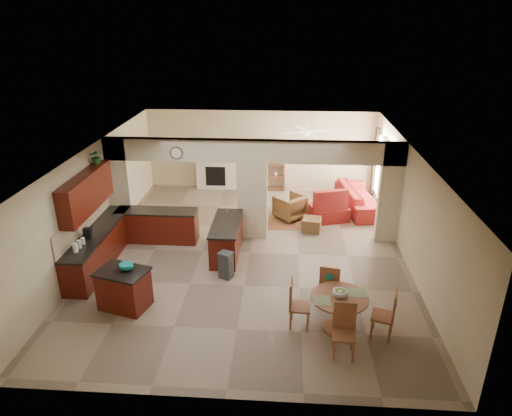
# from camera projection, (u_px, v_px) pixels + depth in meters

# --- Properties ---
(floor) EXTENTS (10.00, 10.00, 0.00)m
(floor) POSITION_uv_depth(u_px,v_px,m) (250.00, 253.00, 12.06)
(floor) COLOR gray
(floor) RESTS_ON ground
(ceiling) EXTENTS (10.00, 10.00, 0.00)m
(ceiling) POSITION_uv_depth(u_px,v_px,m) (249.00, 150.00, 10.97)
(ceiling) COLOR white
(ceiling) RESTS_ON wall_back
(wall_back) EXTENTS (8.00, 0.00, 8.00)m
(wall_back) POSITION_uv_depth(u_px,v_px,m) (261.00, 150.00, 16.11)
(wall_back) COLOR beige
(wall_back) RESTS_ON floor
(wall_front) EXTENTS (8.00, 0.00, 8.00)m
(wall_front) POSITION_uv_depth(u_px,v_px,m) (223.00, 329.00, 6.92)
(wall_front) COLOR beige
(wall_front) RESTS_ON floor
(wall_left) EXTENTS (0.00, 10.00, 10.00)m
(wall_left) POSITION_uv_depth(u_px,v_px,m) (95.00, 200.00, 11.76)
(wall_left) COLOR beige
(wall_left) RESTS_ON floor
(wall_right) EXTENTS (0.00, 10.00, 10.00)m
(wall_right) POSITION_uv_depth(u_px,v_px,m) (411.00, 208.00, 11.27)
(wall_right) COLOR beige
(wall_right) RESTS_ON floor
(partition_left_pier) EXTENTS (0.60, 0.25, 2.80)m
(partition_left_pier) POSITION_uv_depth(u_px,v_px,m) (120.00, 187.00, 12.66)
(partition_left_pier) COLOR beige
(partition_left_pier) RESTS_ON floor
(partition_center_pier) EXTENTS (0.80, 0.25, 2.20)m
(partition_center_pier) POSITION_uv_depth(u_px,v_px,m) (253.00, 200.00, 12.55)
(partition_center_pier) COLOR beige
(partition_center_pier) RESTS_ON floor
(partition_right_pier) EXTENTS (0.60, 0.25, 2.80)m
(partition_right_pier) POSITION_uv_depth(u_px,v_px,m) (390.00, 193.00, 12.20)
(partition_right_pier) COLOR beige
(partition_right_pier) RESTS_ON floor
(partition_header) EXTENTS (8.00, 0.25, 0.60)m
(partition_header) POSITION_uv_depth(u_px,v_px,m) (252.00, 151.00, 12.01)
(partition_header) COLOR beige
(partition_header) RESTS_ON partition_center_pier
(kitchen_counter) EXTENTS (2.52, 3.29, 1.48)m
(kitchen_counter) POSITION_uv_depth(u_px,v_px,m) (124.00, 238.00, 11.85)
(kitchen_counter) COLOR #411007
(kitchen_counter) RESTS_ON floor
(upper_cabinets) EXTENTS (0.35, 2.40, 0.90)m
(upper_cabinets) POSITION_uv_depth(u_px,v_px,m) (86.00, 192.00, 10.81)
(upper_cabinets) COLOR #411007
(upper_cabinets) RESTS_ON wall_left
(peninsula) EXTENTS (0.70, 1.85, 0.91)m
(peninsula) POSITION_uv_depth(u_px,v_px,m) (226.00, 239.00, 11.81)
(peninsula) COLOR #411007
(peninsula) RESTS_ON floor
(wall_clock) EXTENTS (0.34, 0.03, 0.34)m
(wall_clock) POSITION_uv_depth(u_px,v_px,m) (176.00, 153.00, 12.01)
(wall_clock) COLOR #513A1B
(wall_clock) RESTS_ON partition_header
(rug) EXTENTS (1.60, 1.30, 0.01)m
(rug) POSITION_uv_depth(u_px,v_px,m) (294.00, 221.00, 13.91)
(rug) COLOR brown
(rug) RESTS_ON floor
(fireplace) EXTENTS (1.60, 0.35, 1.20)m
(fireplace) POSITION_uv_depth(u_px,v_px,m) (216.00, 172.00, 16.36)
(fireplace) COLOR silver
(fireplace) RESTS_ON floor
(shelving_unit) EXTENTS (1.00, 0.32, 1.80)m
(shelving_unit) POSITION_uv_depth(u_px,v_px,m) (270.00, 166.00, 16.12)
(shelving_unit) COLOR #985534
(shelving_unit) RESTS_ON floor
(window_a) EXTENTS (0.02, 0.90, 1.90)m
(window_a) POSITION_uv_depth(u_px,v_px,m) (390.00, 184.00, 13.46)
(window_a) COLOR white
(window_a) RESTS_ON wall_right
(window_b) EXTENTS (0.02, 0.90, 1.90)m
(window_b) POSITION_uv_depth(u_px,v_px,m) (379.00, 167.00, 15.02)
(window_b) COLOR white
(window_b) RESTS_ON wall_right
(glazed_door) EXTENTS (0.02, 0.70, 2.10)m
(glazed_door) POSITION_uv_depth(u_px,v_px,m) (384.00, 179.00, 14.30)
(glazed_door) COLOR white
(glazed_door) RESTS_ON wall_right
(drape_a_left) EXTENTS (0.10, 0.28, 2.30)m
(drape_a_left) POSITION_uv_depth(u_px,v_px,m) (392.00, 191.00, 12.91)
(drape_a_left) COLOR #44261B
(drape_a_left) RESTS_ON wall_right
(drape_a_right) EXTENTS (0.10, 0.28, 2.30)m
(drape_a_right) POSITION_uv_depth(u_px,v_px,m) (384.00, 177.00, 14.01)
(drape_a_right) COLOR #44261B
(drape_a_right) RESTS_ON wall_right
(drape_b_left) EXTENTS (0.10, 0.28, 2.30)m
(drape_b_left) POSITION_uv_depth(u_px,v_px,m) (381.00, 172.00, 14.47)
(drape_b_left) COLOR #44261B
(drape_b_left) RESTS_ON wall_right
(drape_b_right) EXTENTS (0.10, 0.28, 2.30)m
(drape_b_right) POSITION_uv_depth(u_px,v_px,m) (375.00, 161.00, 15.58)
(drape_b_right) COLOR #44261B
(drape_b_right) RESTS_ON wall_right
(ceiling_fan) EXTENTS (1.00, 1.00, 0.10)m
(ceiling_fan) POSITION_uv_depth(u_px,v_px,m) (307.00, 132.00, 13.73)
(ceiling_fan) COLOR white
(ceiling_fan) RESTS_ON ceiling
(kitchen_island) EXTENTS (1.18, 0.98, 0.88)m
(kitchen_island) POSITION_uv_depth(u_px,v_px,m) (124.00, 289.00, 9.67)
(kitchen_island) COLOR #411007
(kitchen_island) RESTS_ON floor
(teal_bowl) EXTENTS (0.29, 0.29, 0.14)m
(teal_bowl) POSITION_uv_depth(u_px,v_px,m) (126.00, 267.00, 9.51)
(teal_bowl) COLOR #148A83
(teal_bowl) RESTS_ON kitchen_island
(trash_can) EXTENTS (0.37, 0.35, 0.62)m
(trash_can) POSITION_uv_depth(u_px,v_px,m) (226.00, 266.00, 10.81)
(trash_can) COLOR #313134
(trash_can) RESTS_ON floor
(dining_table) EXTENTS (1.13, 1.13, 0.77)m
(dining_table) POSITION_uv_depth(u_px,v_px,m) (339.00, 308.00, 8.93)
(dining_table) COLOR #985534
(dining_table) RESTS_ON floor
(fruit_bowl) EXTENTS (0.28, 0.28, 0.15)m
(fruit_bowl) POSITION_uv_depth(u_px,v_px,m) (340.00, 293.00, 8.80)
(fruit_bowl) COLOR #70A623
(fruit_bowl) RESTS_ON dining_table
(sofa) EXTENTS (2.72, 1.41, 0.76)m
(sofa) POSITION_uv_depth(u_px,v_px,m) (360.00, 198.00, 14.67)
(sofa) COLOR maroon
(sofa) RESTS_ON floor
(chaise) EXTENTS (1.28, 1.16, 0.42)m
(chaise) POSITION_uv_depth(u_px,v_px,m) (329.00, 213.00, 13.99)
(chaise) COLOR maroon
(chaise) RESTS_ON floor
(armchair) EXTENTS (1.13, 1.13, 0.74)m
(armchair) POSITION_uv_depth(u_px,v_px,m) (290.00, 207.00, 14.00)
(armchair) COLOR maroon
(armchair) RESTS_ON floor
(ottoman) EXTENTS (0.60, 0.60, 0.38)m
(ottoman) POSITION_uv_depth(u_px,v_px,m) (312.00, 224.00, 13.26)
(ottoman) COLOR maroon
(ottoman) RESTS_ON floor
(plant) EXTENTS (0.43, 0.40, 0.39)m
(plant) POSITION_uv_depth(u_px,v_px,m) (96.00, 156.00, 11.33)
(plant) COLOR #1A4412
(plant) RESTS_ON upper_cabinets
(chair_north) EXTENTS (0.49, 0.49, 1.02)m
(chair_north) POSITION_uv_depth(u_px,v_px,m) (329.00, 285.00, 9.61)
(chair_north) COLOR #985534
(chair_north) RESTS_ON floor
(chair_east) EXTENTS (0.53, 0.53, 1.02)m
(chair_east) POSITION_uv_depth(u_px,v_px,m) (388.00, 313.00, 8.70)
(chair_east) COLOR #985534
(chair_east) RESTS_ON floor
(chair_south) EXTENTS (0.44, 0.45, 1.02)m
(chair_south) POSITION_uv_depth(u_px,v_px,m) (344.00, 327.00, 8.29)
(chair_south) COLOR #985534
(chair_south) RESTS_ON floor
(chair_west) EXTENTS (0.45, 0.45, 1.02)m
(chair_west) POSITION_uv_depth(u_px,v_px,m) (296.00, 302.00, 9.03)
(chair_west) COLOR #985534
(chair_west) RESTS_ON floor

